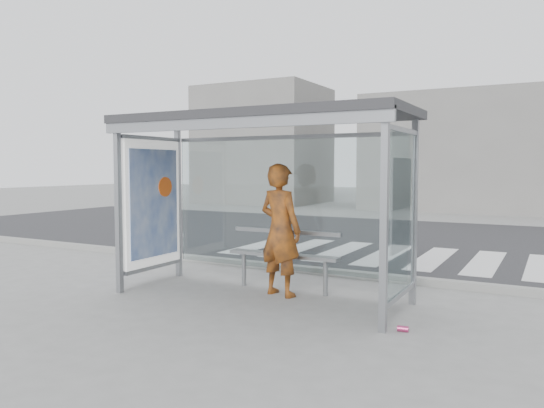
{
  "coord_description": "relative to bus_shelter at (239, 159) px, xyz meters",
  "views": [
    {
      "loc": [
        3.69,
        -6.48,
        1.87
      ],
      "look_at": [
        0.09,
        0.2,
        1.34
      ],
      "focal_mm": 35.0,
      "sensor_mm": 36.0,
      "label": 1
    }
  ],
  "objects": [
    {
      "name": "bench",
      "position": [
        0.45,
        0.52,
        -1.44
      ],
      "size": [
        1.78,
        0.22,
        0.92
      ],
      "color": "slate",
      "rests_on": "ground"
    },
    {
      "name": "building_left",
      "position": [
        -9.63,
        17.94,
        1.02
      ],
      "size": [
        6.0,
        5.0,
        6.0
      ],
      "primitive_type": "cube",
      "color": "slate",
      "rests_on": "ground"
    },
    {
      "name": "ground",
      "position": [
        0.37,
        -0.06,
        -1.98
      ],
      "size": [
        80.0,
        80.0,
        0.0
      ],
      "primitive_type": "plane",
      "color": "slate",
      "rests_on": "ground"
    },
    {
      "name": "soda_can",
      "position": [
        2.57,
        -0.64,
        -1.95
      ],
      "size": [
        0.13,
        0.08,
        0.07
      ],
      "primitive_type": "cylinder",
      "rotation": [
        0.0,
        1.57,
        0.11
      ],
      "color": "#CE3C77",
      "rests_on": "ground"
    },
    {
      "name": "road",
      "position": [
        0.37,
        6.94,
        -1.98
      ],
      "size": [
        30.0,
        10.0,
        0.01
      ],
      "primitive_type": "cube",
      "color": "#272729",
      "rests_on": "ground"
    },
    {
      "name": "curb",
      "position": [
        0.37,
        1.89,
        -1.92
      ],
      "size": [
        30.0,
        0.18,
        0.12
      ],
      "primitive_type": "cube",
      "color": "gray",
      "rests_on": "ground"
    },
    {
      "name": "person",
      "position": [
        0.55,
        0.23,
        -1.02
      ],
      "size": [
        0.79,
        0.61,
        1.92
      ],
      "primitive_type": "imported",
      "rotation": [
        0.0,
        0.0,
        2.91
      ],
      "color": "#CD5913",
      "rests_on": "ground"
    },
    {
      "name": "crosswalk",
      "position": [
        0.87,
        4.44,
        -1.98
      ],
      "size": [
        6.55,
        3.0,
        0.0
      ],
      "color": "silver",
      "rests_on": "ground"
    },
    {
      "name": "building_center",
      "position": [
        0.37,
        17.94,
        0.52
      ],
      "size": [
        8.0,
        5.0,
        5.0
      ],
      "primitive_type": "cube",
      "color": "slate",
      "rests_on": "ground"
    },
    {
      "name": "bus_shelter",
      "position": [
        0.0,
        0.0,
        0.0
      ],
      "size": [
        4.25,
        1.65,
        2.62
      ],
      "color": "gray",
      "rests_on": "ground"
    }
  ]
}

